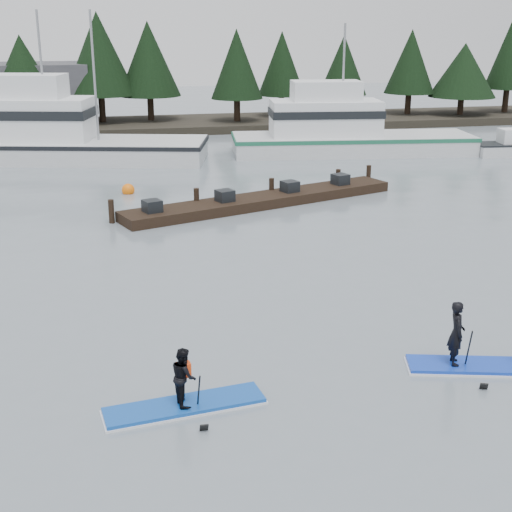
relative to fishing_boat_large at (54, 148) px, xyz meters
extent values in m
plane|color=slate|center=(7.22, -30.10, -0.73)|extent=(160.00, 160.00, 0.00)
cube|color=#2D281E|center=(7.22, 11.90, -0.43)|extent=(70.00, 8.00, 0.60)
cube|color=silver|center=(0.52, -0.13, -0.62)|extent=(17.76, 8.90, 2.28)
cube|color=white|center=(-1.47, 0.38, 1.76)|extent=(8.32, 5.25, 2.47)
cylinder|color=gray|center=(-0.31, 0.08, 4.24)|extent=(0.14, 0.14, 7.44)
cube|color=silver|center=(18.51, -1.59, -0.63)|extent=(15.55, 6.23, 2.16)
cube|color=white|center=(16.71, -1.35, 1.53)|extent=(7.15, 3.96, 2.16)
cylinder|color=gray|center=(17.76, -1.49, 3.83)|extent=(0.14, 0.14, 6.75)
cube|color=black|center=(9.85, -13.62, -0.51)|extent=(13.44, 6.28, 0.45)
sphere|color=orange|center=(3.92, -9.89, -0.73)|extent=(0.63, 0.63, 0.63)
sphere|color=orange|center=(19.78, -2.85, -0.73)|extent=(0.57, 0.57, 0.57)
cube|color=#1249A9|center=(4.12, -30.90, -0.67)|extent=(3.58, 1.29, 0.13)
imported|color=black|center=(4.12, -30.90, 0.05)|extent=(0.57, 0.69, 1.31)
cube|color=#FF4715|center=(4.12, -30.90, 0.21)|extent=(0.32, 0.24, 0.32)
cylinder|color=black|center=(4.40, -31.09, -0.41)|extent=(0.05, 0.89, 1.51)
cube|color=#143ABC|center=(11.53, -30.62, -0.67)|extent=(3.89, 1.86, 0.13)
imported|color=black|center=(10.76, -30.41, 0.20)|extent=(0.53, 0.67, 1.61)
cylinder|color=black|center=(10.94, -30.69, -0.24)|extent=(0.41, 0.89, 1.61)
camera|label=1|loc=(2.68, -44.65, 7.32)|focal=50.00mm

